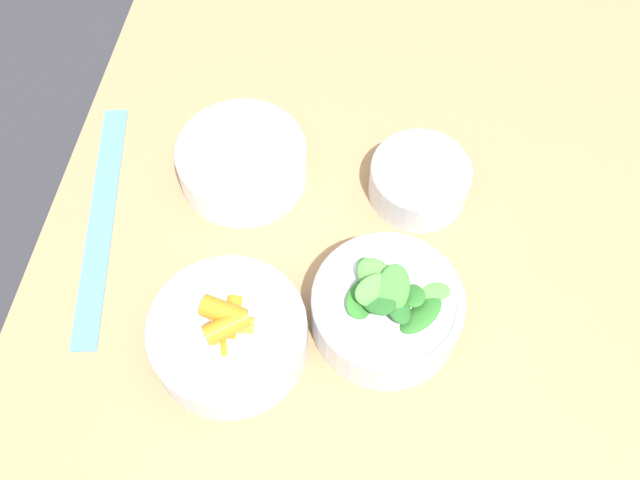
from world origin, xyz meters
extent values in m
plane|color=#2D2D33|center=(0.00, 0.00, 0.00)|extent=(10.00, 10.00, 0.00)
cube|color=#99724C|center=(0.00, 0.00, 0.76)|extent=(1.18, 0.77, 0.03)
cube|color=olive|center=(0.53, -0.33, 0.37)|extent=(0.06, 0.06, 0.75)
cube|color=olive|center=(0.53, 0.33, 0.37)|extent=(0.06, 0.06, 0.75)
cylinder|color=silver|center=(-0.06, 0.14, 0.80)|extent=(0.16, 0.16, 0.05)
torus|color=silver|center=(-0.06, 0.14, 0.82)|extent=(0.16, 0.16, 0.01)
cylinder|color=orange|center=(-0.05, 0.14, 0.82)|extent=(0.05, 0.02, 0.02)
cylinder|color=orange|center=(-0.06, 0.16, 0.81)|extent=(0.04, 0.04, 0.02)
cylinder|color=orange|center=(-0.03, 0.11, 0.81)|extent=(0.02, 0.04, 0.02)
cylinder|color=orange|center=(-0.07, 0.15, 0.81)|extent=(0.06, 0.03, 0.02)
cylinder|color=orange|center=(-0.06, 0.14, 0.82)|extent=(0.05, 0.04, 0.02)
cylinder|color=orange|center=(-0.06, 0.14, 0.82)|extent=(0.02, 0.04, 0.02)
cylinder|color=orange|center=(-0.07, 0.14, 0.83)|extent=(0.04, 0.05, 0.02)
cylinder|color=orange|center=(-0.05, 0.15, 0.83)|extent=(0.03, 0.05, 0.02)
cylinder|color=silver|center=(-0.01, -0.01, 0.80)|extent=(0.16, 0.16, 0.05)
torus|color=silver|center=(-0.01, -0.01, 0.83)|extent=(0.16, 0.16, 0.01)
ellipsoid|color=#4C933D|center=(0.00, -0.05, 0.82)|extent=(0.04, 0.05, 0.01)
ellipsoid|color=#4C933D|center=(0.00, 0.00, 0.84)|extent=(0.06, 0.06, 0.03)
ellipsoid|color=#4C933D|center=(-0.01, 0.00, 0.85)|extent=(0.05, 0.06, 0.04)
ellipsoid|color=#2D7028|center=(-0.02, -0.04, 0.82)|extent=(0.07, 0.06, 0.04)
ellipsoid|color=#2D7028|center=(-0.01, -0.04, 0.83)|extent=(0.04, 0.03, 0.03)
ellipsoid|color=#2D7028|center=(0.02, 0.02, 0.82)|extent=(0.06, 0.04, 0.02)
ellipsoid|color=#235B23|center=(-0.03, -0.02, 0.84)|extent=(0.05, 0.04, 0.02)
ellipsoid|color=#3D8433|center=(-0.01, -0.02, 0.85)|extent=(0.05, 0.04, 0.03)
ellipsoid|color=#3D8433|center=(0.01, 0.01, 0.83)|extent=(0.06, 0.05, 0.04)
ellipsoid|color=#2D7028|center=(-0.02, 0.01, 0.83)|extent=(0.06, 0.05, 0.04)
ellipsoid|color=#235B23|center=(-0.02, 0.00, 0.84)|extent=(0.06, 0.06, 0.03)
cylinder|color=white|center=(0.15, 0.17, 0.80)|extent=(0.15, 0.15, 0.05)
torus|color=white|center=(0.15, 0.17, 0.82)|extent=(0.15, 0.15, 0.01)
cylinder|color=#936042|center=(0.15, 0.17, 0.79)|extent=(0.14, 0.14, 0.03)
ellipsoid|color=#A36B4C|center=(0.11, 0.21, 0.81)|extent=(0.01, 0.01, 0.01)
ellipsoid|color=#AD7551|center=(0.14, 0.12, 0.81)|extent=(0.01, 0.01, 0.01)
ellipsoid|color=#AD7551|center=(0.18, 0.20, 0.81)|extent=(0.01, 0.01, 0.01)
ellipsoid|color=#A36B4C|center=(0.10, 0.20, 0.81)|extent=(0.01, 0.01, 0.01)
ellipsoid|color=#AD7551|center=(0.17, 0.23, 0.81)|extent=(0.01, 0.01, 0.01)
ellipsoid|color=#8E5B3D|center=(0.20, 0.14, 0.81)|extent=(0.01, 0.01, 0.01)
ellipsoid|color=#8E5B3D|center=(0.17, 0.23, 0.81)|extent=(0.01, 0.01, 0.01)
ellipsoid|color=#8E5B3D|center=(0.18, 0.11, 0.81)|extent=(0.01, 0.01, 0.01)
ellipsoid|color=#AD7551|center=(0.14, 0.17, 0.81)|extent=(0.01, 0.01, 0.01)
ellipsoid|color=#A36B4C|center=(0.13, 0.20, 0.81)|extent=(0.01, 0.01, 0.01)
ellipsoid|color=#A36B4C|center=(0.13, 0.12, 0.81)|extent=(0.01, 0.01, 0.01)
ellipsoid|color=#A36B4C|center=(0.21, 0.18, 0.81)|extent=(0.01, 0.01, 0.01)
cylinder|color=#E0A88E|center=(0.16, 0.17, 0.81)|extent=(0.02, 0.02, 0.01)
cylinder|color=#E0A88E|center=(0.15, 0.20, 0.81)|extent=(0.03, 0.03, 0.01)
cylinder|color=tan|center=(0.16, 0.16, 0.81)|extent=(0.03, 0.03, 0.01)
cylinder|color=#E0A88E|center=(0.13, 0.20, 0.81)|extent=(0.03, 0.03, 0.01)
cylinder|color=#E0A88E|center=(0.18, 0.14, 0.82)|extent=(0.03, 0.03, 0.01)
cylinder|color=silver|center=(0.16, -0.03, 0.80)|extent=(0.12, 0.12, 0.04)
torus|color=silver|center=(0.16, -0.03, 0.82)|extent=(0.12, 0.12, 0.01)
cube|color=tan|center=(0.17, -0.02, 0.80)|extent=(0.07, 0.07, 0.01)
cube|color=tan|center=(0.15, -0.03, 0.81)|extent=(0.05, 0.06, 0.02)
cube|color=tan|center=(0.17, -0.02, 0.81)|extent=(0.05, 0.05, 0.01)
cube|color=#4C99E0|center=(0.06, 0.32, 0.78)|extent=(0.32, 0.09, 0.00)
camera|label=1|loc=(-0.33, 0.01, 1.47)|focal=40.00mm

